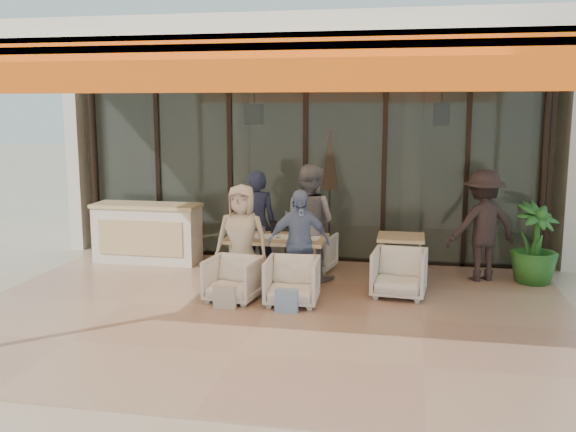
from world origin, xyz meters
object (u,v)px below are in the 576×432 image
object	(u,v)px
host_counter	(147,233)
potted_palm	(535,244)
chair_far_left	(264,250)
chair_near_left	(233,277)
diner_navy	(256,224)
side_table	(401,243)
chair_near_right	(292,279)
diner_grey	(309,222)
dining_table	(276,241)
side_chair	(399,271)
chair_far_right	(313,250)
standing_woman	(482,226)
diner_cream	(242,239)
diner_periwinkle	(299,243)

from	to	relation	value
host_counter	potted_palm	bearing A→B (deg)	-1.49
chair_far_left	potted_palm	bearing A→B (deg)	157.95
host_counter	chair_near_left	world-z (taller)	host_counter
diner_navy	side_table	distance (m)	2.28
chair_near_left	chair_near_right	xyz separation A→B (m)	(0.84, 0.00, 0.02)
diner_navy	diner_grey	xyz separation A→B (m)	(0.84, -0.00, 0.05)
potted_palm	dining_table	bearing A→B (deg)	-168.59
chair_near_left	side_chair	size ratio (longest dim) A/B	0.91
chair_far_right	chair_near_right	size ratio (longest dim) A/B	0.95
chair_near_left	diner_grey	bearing A→B (deg)	66.28
potted_palm	chair_near_left	bearing A→B (deg)	-157.87
side_table	chair_far_right	bearing A→B (deg)	160.74
chair_far_left	chair_near_left	world-z (taller)	chair_near_left
chair_far_right	chair_near_right	world-z (taller)	chair_near_right
chair_far_right	standing_woman	size ratio (longest dim) A/B	0.40
diner_cream	potted_palm	world-z (taller)	diner_cream
host_counter	side_chair	xyz separation A→B (m)	(4.34, -1.25, -0.15)
diner_periwinkle	side_table	xyz separation A→B (m)	(1.43, 0.90, -0.13)
chair_far_left	chair_near_right	xyz separation A→B (m)	(0.84, -1.90, 0.05)
side_chair	chair_near_right	bearing A→B (deg)	-150.68
host_counter	chair_far_left	distance (m)	2.08
diner_grey	diner_periwinkle	bearing A→B (deg)	108.20
standing_woman	chair_near_left	bearing A→B (deg)	2.56
host_counter	chair_near_right	bearing A→B (deg)	-33.10
chair_far_left	standing_woman	distance (m)	3.54
chair_far_right	side_table	world-z (taller)	side_table
chair_near_left	standing_woman	size ratio (longest dim) A/B	0.40
diner_navy	side_chair	bearing A→B (deg)	148.82
chair_far_right	standing_woman	bearing A→B (deg)	-173.28
chair_far_left	side_table	world-z (taller)	side_table
diner_grey	side_table	world-z (taller)	diner_grey
potted_palm	host_counter	bearing A→B (deg)	178.51
chair_far_left	potted_palm	world-z (taller)	potted_palm
diner_navy	standing_woman	xyz separation A→B (m)	(3.49, 0.37, 0.02)
host_counter	standing_woman	size ratio (longest dim) A/B	1.06
dining_table	side_table	size ratio (longest dim) A/B	2.01
diner_grey	diner_periwinkle	distance (m)	0.91
chair_far_right	side_chair	xyz separation A→B (m)	(1.43, -1.25, 0.03)
chair_far_right	diner_periwinkle	bearing A→B (deg)	99.49
side_table	diner_grey	bearing A→B (deg)	-179.96
diner_navy	chair_far_right	bearing A→B (deg)	-162.14
chair_far_right	diner_navy	xyz separation A→B (m)	(-0.84, -0.50, 0.51)
side_table	side_chair	world-z (taller)	side_chair
chair_near_right	diner_navy	world-z (taller)	diner_navy
chair_near_right	diner_periwinkle	size ratio (longest dim) A/B	0.47
chair_near_right	diner_navy	size ratio (longest dim) A/B	0.43
chair_far_right	diner_cream	xyz separation A→B (m)	(-0.84, -1.40, 0.45)
diner_grey	side_chair	size ratio (longest dim) A/B	2.37
potted_palm	chair_far_left	bearing A→B (deg)	177.77
side_chair	chair_far_left	bearing A→B (deg)	155.97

